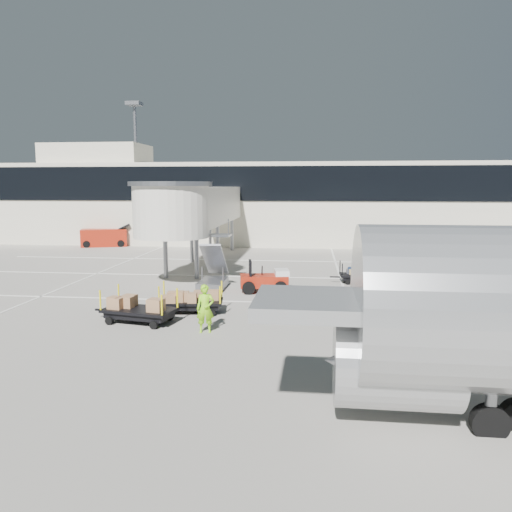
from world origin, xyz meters
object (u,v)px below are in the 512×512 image
(suitcase_cart, at_px, (362,275))
(baggage_tug, at_px, (265,280))
(minivan, at_px, (425,252))
(box_cart_near, at_px, (190,301))
(belt_loader, at_px, (105,238))
(ground_worker, at_px, (205,309))
(box_cart_far, at_px, (142,310))

(suitcase_cart, bearing_deg, baggage_tug, -154.31)
(suitcase_cart, xyz_separation_m, minivan, (5.16, 6.99, 0.55))
(box_cart_near, bearing_deg, belt_loader, 113.90)
(ground_worker, relative_size, belt_loader, 0.40)
(baggage_tug, distance_m, box_cart_far, 8.34)
(ground_worker, xyz_separation_m, minivan, (12.36, 18.06, 0.06))
(baggage_tug, bearing_deg, box_cart_near, -130.00)
(box_cart_near, height_order, ground_worker, ground_worker)
(box_cart_near, relative_size, ground_worker, 1.83)
(box_cart_far, bearing_deg, baggage_tug, 68.04)
(box_cart_near, relative_size, box_cart_far, 0.93)
(baggage_tug, distance_m, suitcase_cart, 6.34)
(baggage_tug, height_order, box_cart_near, baggage_tug)
(ground_worker, relative_size, minivan, 0.40)
(baggage_tug, relative_size, minivan, 0.58)
(minivan, bearing_deg, box_cart_far, -112.07)
(box_cart_near, bearing_deg, box_cart_far, -137.08)
(suitcase_cart, relative_size, minivan, 0.67)
(box_cart_far, height_order, belt_loader, belt_loader)
(ground_worker, bearing_deg, minivan, 43.30)
(baggage_tug, bearing_deg, ground_worker, -110.80)
(suitcase_cart, bearing_deg, box_cart_far, -138.77)
(baggage_tug, bearing_deg, belt_loader, 123.19)
(box_cart_near, bearing_deg, suitcase_cart, 36.65)
(suitcase_cart, bearing_deg, belt_loader, 141.76)
(box_cart_near, xyz_separation_m, box_cart_far, (-1.61, -1.90, -0.02))
(suitcase_cart, bearing_deg, ground_worker, -126.38)
(baggage_tug, height_order, minivan, baggage_tug)
(suitcase_cart, height_order, minivan, minivan)
(minivan, xyz_separation_m, belt_loader, (-28.01, 8.96, -0.19))
(baggage_tug, distance_m, ground_worker, 8.17)
(suitcase_cart, height_order, box_cart_near, box_cart_near)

